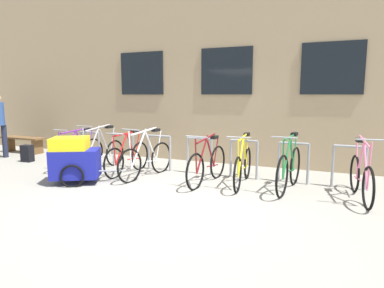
{
  "coord_description": "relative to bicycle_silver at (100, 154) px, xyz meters",
  "views": [
    {
      "loc": [
        2.46,
        -4.85,
        1.75
      ],
      "look_at": [
        -0.25,
        1.6,
        0.71
      ],
      "focal_mm": 31.27,
      "sensor_mm": 36.0,
      "label": 1
    }
  ],
  "objects": [
    {
      "name": "bike_rack",
      "position": [
        2.32,
        0.47,
        0.13
      ],
      "size": [
        6.61,
        0.05,
        0.82
      ],
      "color": "gray",
      "rests_on": "ground"
    },
    {
      "name": "bicycle_white",
      "position": [
        1.38,
        -0.23,
        0.02
      ],
      "size": [
        0.45,
        1.74,
        1.09
      ],
      "color": "black",
      "rests_on": "ground"
    },
    {
      "name": "bicycle_purple",
      "position": [
        -0.62,
        -0.07,
        -0.0
      ],
      "size": [
        0.44,
        1.67,
        0.99
      ],
      "color": "black",
      "rests_on": "ground"
    },
    {
      "name": "storefront_building",
      "position": [
        2.52,
        4.61,
        2.1
      ],
      "size": [
        28.0,
        5.73,
        4.96
      ],
      "color": "tan",
      "rests_on": "ground"
    },
    {
      "name": "bicycle_yellow",
      "position": [
        3.42,
        -0.02,
        0.0
      ],
      "size": [
        0.44,
        1.77,
        1.02
      ],
      "color": "black",
      "rests_on": "ground"
    },
    {
      "name": "bike_trailer",
      "position": [
        0.31,
        -1.2,
        0.1
      ],
      "size": [
        1.42,
        0.97,
        0.94
      ],
      "color": "navy",
      "rests_on": "ground"
    },
    {
      "name": "bicycle_pink",
      "position": [
        5.48,
        -0.17,
        0.01
      ],
      "size": [
        0.44,
        1.66,
        1.1
      ],
      "color": "black",
      "rests_on": "ground"
    },
    {
      "name": "bicycle_red",
      "position": [
        0.83,
        -0.11,
        -0.01
      ],
      "size": [
        0.44,
        1.62,
        0.97
      ],
      "color": "black",
      "rests_on": "ground"
    },
    {
      "name": "backpack",
      "position": [
        -2.35,
        -0.01,
        -0.15
      ],
      "size": [
        0.3,
        0.23,
        0.44
      ],
      "primitive_type": "cube",
      "rotation": [
        0.0,
        0.0,
        0.1
      ],
      "color": "black",
      "rests_on": "ground"
    },
    {
      "name": "wooden_bench",
      "position": [
        -3.61,
        0.94,
        -0.03
      ],
      "size": [
        1.46,
        0.4,
        0.48
      ],
      "color": "brown",
      "rests_on": "ground"
    },
    {
      "name": "bicycle_silver",
      "position": [
        0.0,
        0.0,
        0.0
      ],
      "size": [
        0.44,
        1.69,
        1.09
      ],
      "color": "black",
      "rests_on": "ground"
    },
    {
      "name": "bicycle_green",
      "position": [
        4.3,
        -0.08,
        0.03
      ],
      "size": [
        0.44,
        1.72,
        1.06
      ],
      "color": "black",
      "rests_on": "ground"
    },
    {
      "name": "ground_plane",
      "position": [
        2.52,
        -1.43,
        -0.37
      ],
      "size": [
        42.0,
        42.0,
        0.0
      ],
      "primitive_type": "plane",
      "color": "gray"
    },
    {
      "name": "bicycle_maroon",
      "position": [
        2.75,
        -0.2,
        0.01
      ],
      "size": [
        0.44,
        1.71,
        1.02
      ],
      "color": "black",
      "rests_on": "ground"
    }
  ]
}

